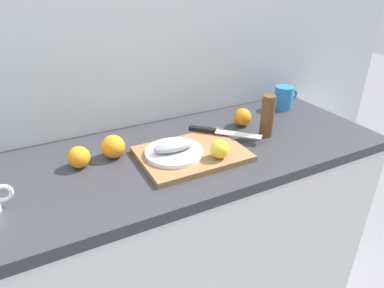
{
  "coord_description": "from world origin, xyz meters",
  "views": [
    {
      "loc": [
        -0.26,
        -0.99,
        1.51
      ],
      "look_at": [
        0.23,
        -0.05,
        0.95
      ],
      "focal_mm": 31.74,
      "sensor_mm": 36.0,
      "label": 1
    }
  ],
  "objects": [
    {
      "name": "lemon_0",
      "position": [
        0.29,
        -0.13,
        0.95
      ],
      "size": [
        0.07,
        0.07,
        0.07
      ],
      "primitive_type": "sphere",
      "color": "yellow",
      "rests_on": "cutting_board"
    },
    {
      "name": "cutting_board",
      "position": [
        0.23,
        -0.05,
        0.91
      ],
      "size": [
        0.37,
        0.27,
        0.02
      ],
      "primitive_type": "cube",
      "color": "olive",
      "rests_on": "kitchen_counter"
    },
    {
      "name": "pepper_mill",
      "position": [
        0.57,
        -0.03,
        0.98
      ],
      "size": [
        0.05,
        0.05,
        0.17
      ],
      "primitive_type": "cylinder",
      "color": "brown",
      "rests_on": "kitchen_counter"
    },
    {
      "name": "orange_3",
      "position": [
        -0.02,
        0.07,
        0.94
      ],
      "size": [
        0.08,
        0.08,
        0.08
      ],
      "primitive_type": "sphere",
      "color": "orange",
      "rests_on": "kitchen_counter"
    },
    {
      "name": "orange_2",
      "position": [
        0.55,
        0.09,
        0.94
      ],
      "size": [
        0.08,
        0.08,
        0.08
      ],
      "primitive_type": "sphere",
      "color": "orange",
      "rests_on": "kitchen_counter"
    },
    {
      "name": "fish_fillet",
      "position": [
        0.17,
        -0.04,
        0.95
      ],
      "size": [
        0.15,
        0.07,
        0.04
      ],
      "primitive_type": "ellipsoid",
      "color": "gray",
      "rests_on": "white_plate"
    },
    {
      "name": "chef_knife",
      "position": [
        0.38,
        0.04,
        0.93
      ],
      "size": [
        0.23,
        0.22,
        0.02
      ],
      "rotation": [
        0.0,
        0.0,
        -0.78
      ],
      "color": "silver",
      "rests_on": "cutting_board"
    },
    {
      "name": "back_wall",
      "position": [
        0.0,
        0.33,
        1.25
      ],
      "size": [
        3.2,
        0.05,
        2.5
      ],
      "primitive_type": "cube",
      "color": "silver",
      "rests_on": "ground_plane"
    },
    {
      "name": "kitchen_counter",
      "position": [
        0.0,
        0.0,
        0.45
      ],
      "size": [
        2.0,
        0.6,
        0.9
      ],
      "color": "white",
      "rests_on": "ground_plane"
    },
    {
      "name": "white_plate",
      "position": [
        0.17,
        -0.04,
        0.93
      ],
      "size": [
        0.2,
        0.2,
        0.01
      ],
      "primitive_type": "cylinder",
      "color": "white",
      "rests_on": "cutting_board"
    },
    {
      "name": "coffee_mug_0",
      "position": [
        0.84,
        0.17,
        0.95
      ],
      "size": [
        0.13,
        0.09,
        0.11
      ],
      "color": "#2672B2",
      "rests_on": "kitchen_counter"
    },
    {
      "name": "orange_1",
      "position": [
        -0.14,
        0.06,
        0.94
      ],
      "size": [
        0.07,
        0.07,
        0.07
      ],
      "primitive_type": "sphere",
      "color": "orange",
      "rests_on": "kitchen_counter"
    }
  ]
}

